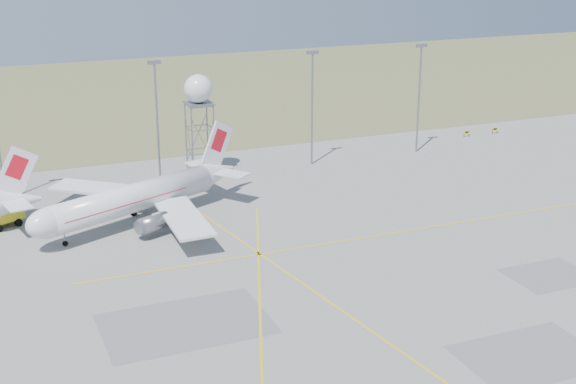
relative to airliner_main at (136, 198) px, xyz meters
name	(u,v)px	position (x,y,z in m)	size (l,w,h in m)	color
ground	(417,352)	(17.91, -47.90, -3.83)	(400.00, 400.00, 0.00)	gray
grass_strip	(128,96)	(17.91, 92.10, -3.82)	(400.00, 120.00, 0.03)	#585F34
mast_b	(157,112)	(7.91, 18.10, 8.24)	(2.20, 0.50, 20.50)	slate
mast_c	(312,99)	(35.91, 18.10, 8.24)	(2.20, 0.50, 20.50)	slate
mast_d	(419,89)	(57.91, 18.10, 8.24)	(2.20, 0.50, 20.50)	slate
taxi_sign_near	(467,132)	(73.51, 24.09, -2.95)	(1.60, 0.17, 1.20)	black
taxi_sign_far	(495,129)	(80.51, 24.09, -2.95)	(1.60, 0.17, 1.20)	black
airliner_main	(136,198)	(0.00, 0.00, 0.00)	(34.96, 32.57, 12.51)	silver
radar_tower	(199,119)	(15.53, 19.59, 5.99)	(4.84, 4.84, 17.51)	slate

